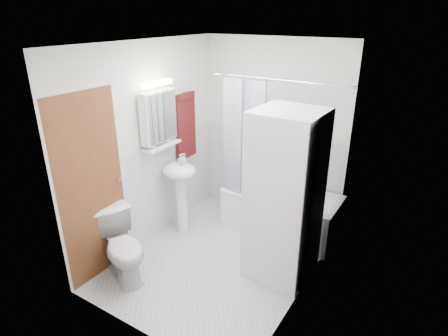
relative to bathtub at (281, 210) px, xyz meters
The scene contains 20 objects.
floor 1.03m from the bathtub, 110.32° to the right, with size 2.60×2.60×0.00m, color silver.
room_walls 1.54m from the bathtub, 110.32° to the right, with size 2.60×2.60×2.60m.
wainscot 0.77m from the bathtub, 118.52° to the right, with size 1.98×2.58×2.58m.
door 2.08m from the bathtub, 131.28° to the right, with size 0.05×2.00×2.00m.
bathtub is the anchor object (origin of this frame).
tub_spout 0.69m from the bathtub, 58.78° to the left, with size 0.04×0.04×0.12m, color silver.
curtain_rod 1.72m from the bathtub, 90.00° to the right, with size 0.02×0.02×1.62m, color silver.
shower_curtain 1.08m from the bathtub, 147.14° to the right, with size 0.55×0.02×1.45m.
sink 1.35m from the bathtub, 148.44° to the right, with size 0.44×0.37×1.04m.
medicine_cabinet 1.95m from the bathtub, 146.64° to the right, with size 0.13×0.50×0.71m.
shelf 1.73m from the bathtub, 146.32° to the right, with size 0.18×0.54×0.03m, color silver.
shower_caddy 0.94m from the bathtub, 52.00° to the left, with size 0.22×0.06×0.02m, color silver.
towel 1.65m from the bathtub, 167.71° to the right, with size 0.07×0.36×0.88m.
washer_dryer 1.03m from the bathtub, 66.28° to the right, with size 0.68×0.66×1.82m.
toilet 2.03m from the bathtub, 121.58° to the right, with size 0.41×0.73×0.72m, color white.
soap_pump 1.40m from the bathtub, 147.48° to the right, with size 0.08×0.17×0.08m, color gray.
shelf_bottle 1.83m from the bathtub, 141.76° to the right, with size 0.07×0.18×0.07m, color gray.
shelf_cup 1.71m from the bathtub, 150.37° to the right, with size 0.10×0.09×0.10m, color gray.
shampoo_a 0.98m from the bathtub, 88.33° to the left, with size 0.13×0.17×0.13m, color gray.
shampoo_b 0.96m from the bathtub, 68.00° to the left, with size 0.08×0.21×0.08m, color #2A28A1.
Camera 1 is at (1.96, -3.07, 2.67)m, focal length 30.00 mm.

